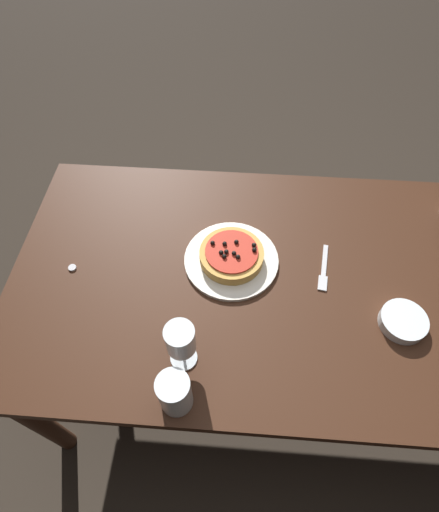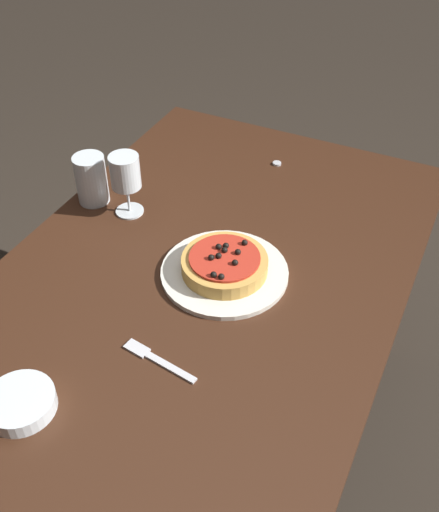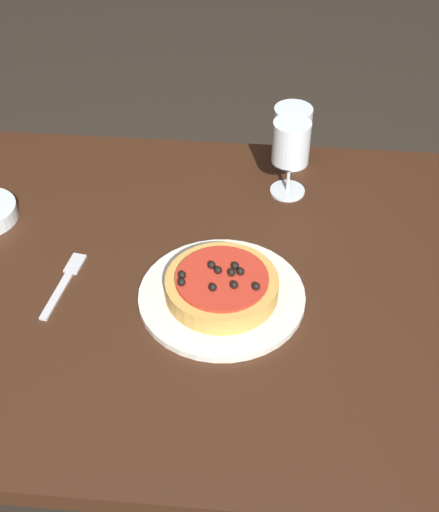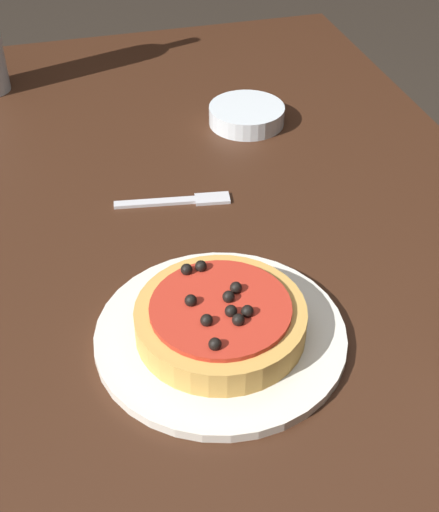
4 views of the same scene
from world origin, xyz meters
name	(u,v)px [view 2 (image 2 of 4)]	position (x,y,z in m)	size (l,w,h in m)	color
ground_plane	(188,473)	(0.00, 0.00, 0.00)	(14.00, 14.00, 0.00)	#2D261E
dining_table	(179,329)	(0.00, 0.00, 0.63)	(1.59, 0.88, 0.70)	#381E11
dinner_plate	(225,272)	(-0.13, 0.05, 0.71)	(0.29, 0.29, 0.01)	silver
pizza	(225,264)	(-0.13, 0.05, 0.73)	(0.19, 0.19, 0.05)	gold
wine_glass	(125,174)	(-0.24, -0.27, 0.82)	(0.07, 0.07, 0.16)	silver
water_cup	(91,179)	(-0.24, -0.38, 0.77)	(0.08, 0.08, 0.13)	silver
side_bowl	(20,403)	(0.35, -0.13, 0.72)	(0.13, 0.13, 0.03)	silver
fork	(155,359)	(0.15, 0.03, 0.70)	(0.04, 0.17, 0.00)	silver
bottle_cap	(277,163)	(-0.61, -0.01, 0.70)	(0.02, 0.02, 0.01)	#B7B7BC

